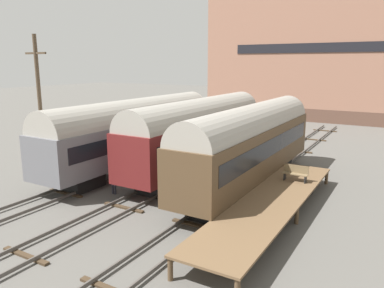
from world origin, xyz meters
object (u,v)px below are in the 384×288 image
(person_worker, at_px, (113,177))
(utility_pole, at_px, (40,109))
(train_car_maroon, at_px, (199,130))
(train_car_brown, at_px, (251,141))
(train_car_grey, at_px, (136,129))
(bench, at_px, (296,173))

(person_worker, bearing_deg, utility_pole, -171.92)
(train_car_maroon, bearing_deg, train_car_brown, -18.68)
(train_car_maroon, distance_m, train_car_grey, 4.74)
(train_car_brown, bearing_deg, utility_pole, -152.62)
(train_car_grey, bearing_deg, person_worker, -64.88)
(train_car_brown, xyz_separation_m, utility_pole, (-11.62, -6.02, 1.87))
(train_car_grey, height_order, bench, train_car_grey)
(train_car_maroon, relative_size, utility_pole, 1.66)
(train_car_brown, bearing_deg, bench, -7.29)
(train_car_grey, bearing_deg, bench, -1.92)
(train_car_grey, height_order, person_worker, train_car_grey)
(train_car_maroon, height_order, person_worker, train_car_maroon)
(train_car_brown, distance_m, train_car_grey, 8.98)
(train_car_brown, height_order, person_worker, train_car_brown)
(person_worker, distance_m, utility_pole, 6.40)
(train_car_maroon, distance_m, bench, 7.84)
(bench, bearing_deg, person_worker, -152.54)
(train_car_brown, distance_m, bench, 3.34)
(train_car_maroon, xyz_separation_m, person_worker, (-2.00, -6.81, -1.92))
(train_car_maroon, xyz_separation_m, utility_pole, (-7.13, -7.53, 1.86))
(utility_pole, bearing_deg, bench, 21.15)
(train_car_grey, distance_m, bench, 12.03)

